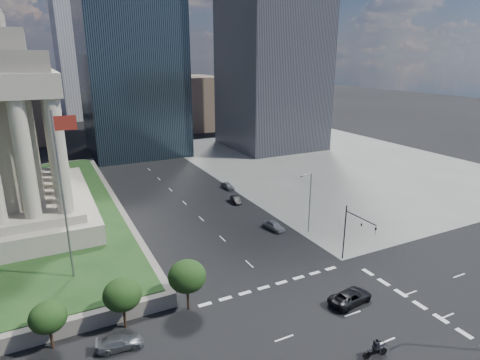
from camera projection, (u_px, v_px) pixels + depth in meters
ground at (128, 149)px, 123.38m from camera, size 500.00×500.00×0.00m
sidewalk_ne at (329, 161)px, 109.01m from camera, size 68.00×90.00×0.03m
flagpole at (63, 188)px, 45.27m from camera, size 2.52×0.24×20.00m
midrise_glass at (130, 46)px, 111.12m from camera, size 26.00×26.00×60.00m
building_filler_ne at (191, 102)px, 159.79m from camera, size 20.00×30.00×20.00m
building_filler_nw at (13, 99)px, 131.96m from camera, size 24.00×30.00×28.00m
traffic_signal_ne at (354, 229)px, 53.55m from camera, size 0.30×5.74×8.00m
street_lamp_north at (309, 199)px, 63.43m from camera, size 2.13×0.22×10.00m
pickup_truck at (350, 297)px, 46.24m from camera, size 5.85×3.28×1.54m
suv_grey at (120, 342)px, 39.03m from camera, size 2.37×4.69×1.31m
parked_sedan_near at (274, 226)px, 65.86m from camera, size 4.47×2.33×1.45m
parked_sedan_mid at (236, 200)px, 78.08m from camera, size 1.85×3.88×1.23m
parked_sedan_far at (228, 186)px, 86.31m from camera, size 3.94×1.72×1.32m
motorcycle_lead at (375, 348)px, 37.78m from camera, size 2.74×1.11×1.99m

